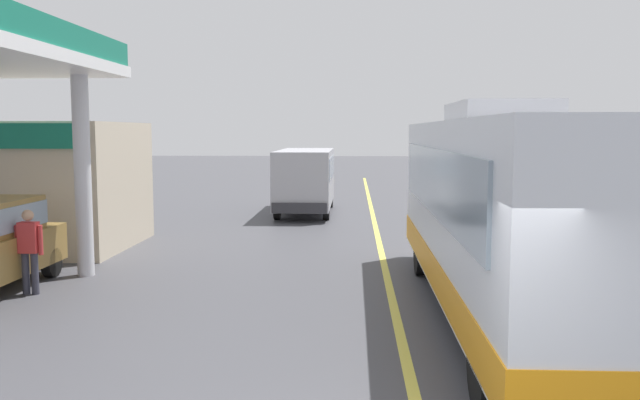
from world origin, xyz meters
The scene contains 5 objects.
ground centered at (0.00, 20.00, 0.00)m, with size 120.00×120.00×0.00m, color #424247.
lane_divider_stripe centered at (0.00, 15.00, 0.00)m, with size 0.16×50.00×0.01m, color #D8CC4C.
coach_bus_main centered at (1.89, 6.20, 1.72)m, with size 2.60×11.04×3.69m.
minibus_opposing_lane centered at (-2.59, 20.54, 1.47)m, with size 2.04×6.13×2.44m.
pedestrian_near_pump centered at (-7.00, 7.33, 0.93)m, with size 0.55×0.22×1.66m.
Camera 1 is at (-0.74, -5.11, 3.16)m, focal length 37.49 mm.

